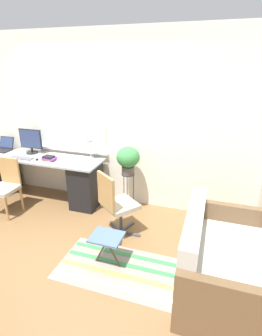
% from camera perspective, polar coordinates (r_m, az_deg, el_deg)
% --- Properties ---
extents(ground_plane, '(14.00, 14.00, 0.00)m').
position_cam_1_polar(ground_plane, '(4.21, -9.59, -10.11)').
color(ground_plane, brown).
extents(wall_back_with_window, '(9.00, 0.12, 2.70)m').
position_cam_1_polar(wall_back_with_window, '(4.28, -6.83, 10.18)').
color(wall_back_with_window, white).
rests_on(wall_back_with_window, ground_plane).
extents(desk, '(2.19, 0.59, 0.76)m').
position_cam_1_polar(desk, '(4.75, -18.96, -1.67)').
color(desk, '#9EA3A8').
rests_on(desk, ground_plane).
extents(laptop, '(0.30, 0.29, 0.22)m').
position_cam_1_polar(laptop, '(5.22, -25.98, 4.04)').
color(laptop, black).
rests_on(laptop, desk).
extents(monitor, '(0.43, 0.20, 0.42)m').
position_cam_1_polar(monitor, '(4.81, -20.99, 5.55)').
color(monitor, black).
rests_on(monitor, desk).
extents(keyboard, '(0.41, 0.11, 0.02)m').
position_cam_1_polar(keyboard, '(4.64, -22.72, 2.03)').
color(keyboard, slate).
rests_on(keyboard, desk).
extents(mouse, '(0.04, 0.06, 0.03)m').
position_cam_1_polar(mouse, '(4.47, -19.79, 1.78)').
color(mouse, black).
rests_on(mouse, desk).
extents(desk_lamp, '(0.13, 0.13, 0.37)m').
position_cam_1_polar(desk_lamp, '(4.20, -8.92, 5.31)').
color(desk_lamp, '#BCB299').
rests_on(desk_lamp, desk).
extents(book_stack, '(0.21, 0.16, 0.08)m').
position_cam_1_polar(book_stack, '(4.38, -17.40, 2.05)').
color(book_stack, yellow).
rests_on(book_stack, desk).
extents(desk_chair_wooden, '(0.40, 0.41, 0.86)m').
position_cam_1_polar(desk_chair_wooden, '(4.48, -25.68, -3.40)').
color(desk_chair_wooden, '#B2844C').
rests_on(desk_chair_wooden, ground_plane).
extents(office_chair_swivel, '(0.58, 0.59, 0.93)m').
position_cam_1_polar(office_chair_swivel, '(3.49, -3.31, -7.74)').
color(office_chair_swivel, '#47474C').
rests_on(office_chair_swivel, ground_plane).
extents(couch_loveseat, '(0.82, 1.37, 0.83)m').
position_cam_1_polar(couch_loveseat, '(3.02, 18.56, -19.13)').
color(couch_loveseat, beige).
rests_on(couch_loveseat, ground_plane).
extents(plant_stand, '(0.20, 0.20, 0.64)m').
position_cam_1_polar(plant_stand, '(4.05, -0.62, -2.61)').
color(plant_stand, '#333338').
rests_on(plant_stand, ground_plane).
extents(potted_plant, '(0.35, 0.35, 0.42)m').
position_cam_1_polar(potted_plant, '(3.92, -0.64, 2.10)').
color(potted_plant, '#514C47').
rests_on(potted_plant, plant_stand).
extents(floor_rug_striped, '(1.49, 0.77, 0.01)m').
position_cam_1_polar(floor_rug_striped, '(3.23, -1.99, -21.23)').
color(floor_rug_striped, gray).
rests_on(floor_rug_striped, ground_plane).
extents(folding_stool, '(0.36, 0.31, 0.40)m').
position_cam_1_polar(folding_stool, '(3.09, -5.31, -15.16)').
color(folding_stool, slate).
rests_on(folding_stool, ground_plane).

